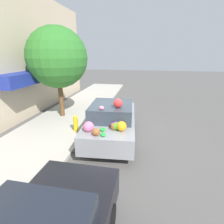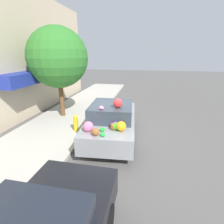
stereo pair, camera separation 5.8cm
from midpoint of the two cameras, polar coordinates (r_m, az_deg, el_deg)
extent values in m
plane|color=#565451|center=(7.34, 0.23, -8.05)|extent=(60.00, 60.00, 0.00)
cube|color=#B2ADA3|center=(8.23, -18.65, -5.61)|extent=(24.00, 3.20, 0.11)
cube|color=navy|center=(9.36, -26.00, 9.91)|extent=(3.13, 0.90, 0.55)
cylinder|color=brown|center=(9.51, -15.97, 4.50)|extent=(0.24, 0.24, 1.95)
sphere|color=#2D7228|center=(9.25, -17.11, 16.58)|extent=(2.93, 2.93, 2.93)
cylinder|color=gold|center=(7.67, -11.50, -4.04)|extent=(0.20, 0.20, 0.55)
sphere|color=gold|center=(7.55, -11.67, -1.69)|extent=(0.18, 0.18, 0.18)
cube|color=gray|center=(7.09, 0.23, -3.63)|extent=(4.25, 2.09, 0.63)
cube|color=#333D47|center=(6.73, 0.08, 0.41)|extent=(1.97, 1.71, 0.53)
cylinder|color=black|center=(8.50, -4.25, -2.07)|extent=(0.61, 0.23, 0.60)
cylinder|color=black|center=(8.35, 6.85, -2.54)|extent=(0.61, 0.23, 0.60)
cylinder|color=black|center=(6.24, -8.79, -10.36)|extent=(0.61, 0.23, 0.60)
cylinder|color=black|center=(6.04, 6.66, -11.32)|extent=(0.61, 0.23, 0.60)
sphere|color=orange|center=(5.60, 3.31, -4.66)|extent=(0.43, 0.43, 0.32)
sphere|color=red|center=(6.19, 2.21, 2.89)|extent=(0.40, 0.40, 0.32)
ellipsoid|color=brown|center=(8.45, -0.48, 3.01)|extent=(0.21, 0.26, 0.19)
sphere|color=pink|center=(5.61, -7.47, -4.72)|extent=(0.46, 0.46, 0.33)
sphere|color=green|center=(5.69, 1.59, -4.65)|extent=(0.34, 0.34, 0.25)
sphere|color=brown|center=(7.91, 2.74, 1.85)|extent=(0.25, 0.25, 0.18)
ellipsoid|color=#B02FC4|center=(8.58, 5.55, 3.46)|extent=(0.26, 0.29, 0.27)
ellipsoid|color=#965C28|center=(5.68, 0.60, -4.78)|extent=(0.22, 0.25, 0.23)
ellipsoid|color=green|center=(5.65, -2.85, -5.68)|extent=(0.23, 0.19, 0.10)
sphere|color=purple|center=(5.78, 1.47, -4.34)|extent=(0.33, 0.33, 0.23)
sphere|color=purple|center=(5.84, 0.50, -4.37)|extent=(0.25, 0.25, 0.18)
sphere|color=#95592B|center=(5.32, -5.07, -6.52)|extent=(0.24, 0.24, 0.23)
ellipsoid|color=pink|center=(5.99, -3.22, 1.37)|extent=(0.21, 0.22, 0.13)
ellipsoid|color=orange|center=(8.00, 3.90, 1.98)|extent=(0.24, 0.23, 0.16)
ellipsoid|color=green|center=(5.32, -2.70, -7.30)|extent=(0.25, 0.22, 0.10)
cylinder|color=black|center=(4.34, -23.58, -26.76)|extent=(0.63, 0.18, 0.63)
cylinder|color=black|center=(3.85, -1.23, -32.17)|extent=(0.63, 0.18, 0.63)
camera|label=1|loc=(0.03, -89.76, 0.08)|focal=28.00mm
camera|label=2|loc=(0.03, 90.24, -0.08)|focal=28.00mm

